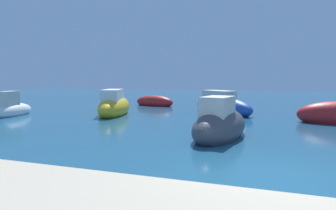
% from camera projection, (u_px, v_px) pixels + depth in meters
% --- Properties ---
extents(ground, '(80.00, 80.00, 0.00)m').
position_uv_depth(ground, '(276.00, 180.00, 6.33)').
color(ground, '#1E5170').
extents(moored_boat_2, '(2.21, 3.99, 1.84)m').
position_uv_depth(moored_boat_2, '(220.00, 125.00, 10.65)').
color(moored_boat_2, '#3F3F47').
rests_on(moored_boat_2, ground).
extents(moored_boat_3, '(2.72, 4.82, 1.81)m').
position_uv_depth(moored_boat_3, '(114.00, 106.00, 17.36)').
color(moored_boat_3, gold).
rests_on(moored_boat_3, ground).
extents(moored_boat_4, '(3.48, 1.90, 1.03)m').
position_uv_depth(moored_boat_4, '(154.00, 102.00, 22.58)').
color(moored_boat_4, '#B21E1E').
rests_on(moored_boat_4, ground).
extents(moored_boat_5, '(4.48, 4.05, 1.67)m').
position_uv_depth(moored_boat_5, '(222.00, 106.00, 17.79)').
color(moored_boat_5, '#1E479E').
rests_on(moored_boat_5, ground).
extents(moored_boat_6, '(1.43, 3.14, 1.62)m').
position_uv_depth(moored_boat_6, '(12.00, 109.00, 16.77)').
color(moored_boat_6, white).
rests_on(moored_boat_6, ground).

